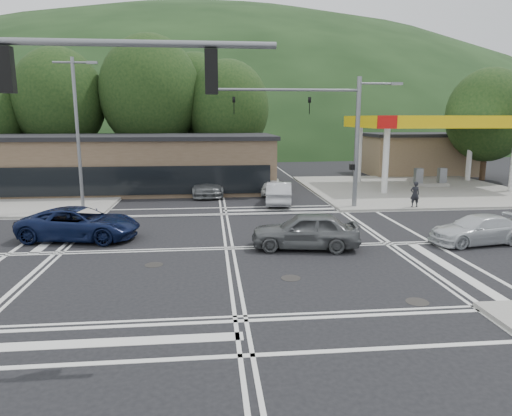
{
  "coord_description": "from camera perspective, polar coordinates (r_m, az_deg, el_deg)",
  "views": [
    {
      "loc": [
        -0.78,
        -19.13,
        5.55
      ],
      "look_at": [
        1.35,
        1.84,
        1.4
      ],
      "focal_mm": 32.0,
      "sensor_mm": 36.0,
      "label": 1
    }
  ],
  "objects": [
    {
      "name": "ground",
      "position": [
        19.93,
        -3.35,
        -5.05
      ],
      "size": [
        120.0,
        120.0,
        0.0
      ],
      "primitive_type": "plane",
      "color": "black",
      "rests_on": "ground"
    },
    {
      "name": "sidewalk_ne",
      "position": [
        38.0,
        18.82,
        2.26
      ],
      "size": [
        16.0,
        16.0,
        0.15
      ],
      "primitive_type": "cube",
      "color": "gray",
      "rests_on": "ground"
    },
    {
      "name": "sidewalk_nw",
      "position": [
        37.38,
        -28.1,
        1.4
      ],
      "size": [
        16.0,
        16.0,
        0.15
      ],
      "primitive_type": "cube",
      "color": "gray",
      "rests_on": "ground"
    },
    {
      "name": "gas_station_canopy",
      "position": [
        39.36,
        21.35,
        9.65
      ],
      "size": [
        12.32,
        8.34,
        5.75
      ],
      "color": "silver",
      "rests_on": "ground"
    },
    {
      "name": "convenience_store",
      "position": [
        48.91,
        19.48,
        6.23
      ],
      "size": [
        10.0,
        6.0,
        3.8
      ],
      "primitive_type": "cube",
      "color": "#846B4F",
      "rests_on": "ground"
    },
    {
      "name": "commercial_row",
      "position": [
        37.02,
        -17.1,
        5.15
      ],
      "size": [
        24.0,
        8.0,
        4.0
      ],
      "primitive_type": "cube",
      "color": "brown",
      "rests_on": "ground"
    },
    {
      "name": "hill_north",
      "position": [
        109.27,
        -5.44,
        8.18
      ],
      "size": [
        252.0,
        126.0,
        140.0
      ],
      "primitive_type": "ellipsoid",
      "color": "black",
      "rests_on": "ground"
    },
    {
      "name": "tree_n_a",
      "position": [
        45.14,
        -23.39,
        12.27
      ],
      "size": [
        8.0,
        8.0,
        11.75
      ],
      "color": "#382619",
      "rests_on": "ground"
    },
    {
      "name": "tree_n_b",
      "position": [
        43.5,
        -13.07,
        13.81
      ],
      "size": [
        9.0,
        9.0,
        12.98
      ],
      "color": "#382619",
      "rests_on": "ground"
    },
    {
      "name": "tree_n_c",
      "position": [
        43.18,
        -3.52,
        12.37
      ],
      "size": [
        7.6,
        7.6,
        10.87
      ],
      "color": "#382619",
      "rests_on": "ground"
    },
    {
      "name": "tree_n_e",
      "position": [
        47.17,
        -7.47,
        12.98
      ],
      "size": [
        8.4,
        8.4,
        11.98
      ],
      "color": "#382619",
      "rests_on": "ground"
    },
    {
      "name": "tree_ne",
      "position": [
        46.32,
        27.01,
        10.31
      ],
      "size": [
        7.2,
        7.2,
        9.99
      ],
      "color": "#382619",
      "rests_on": "ground"
    },
    {
      "name": "streetlight_nw",
      "position": [
        29.16,
        -21.34,
        9.41
      ],
      "size": [
        2.5,
        0.25,
        9.0
      ],
      "color": "slate",
      "rests_on": "ground"
    },
    {
      "name": "signal_mast_ne",
      "position": [
        28.4,
        10.13,
        10.01
      ],
      "size": [
        11.65,
        0.3,
        8.0
      ],
      "color": "slate",
      "rests_on": "ground"
    },
    {
      "name": "car_blue_west",
      "position": [
        22.7,
        -21.14,
        -1.83
      ],
      "size": [
        5.75,
        3.36,
        1.5
      ],
      "primitive_type": "imported",
      "rotation": [
        0.0,
        0.0,
        1.4
      ],
      "color": "#0D1639",
      "rests_on": "ground"
    },
    {
      "name": "car_grey_center",
      "position": [
        19.84,
        6.19,
        -2.8
      ],
      "size": [
        4.87,
        2.56,
        1.58
      ],
      "primitive_type": "imported",
      "rotation": [
        0.0,
        0.0,
        -1.72
      ],
      "color": "#575A5C",
      "rests_on": "ground"
    },
    {
      "name": "car_silver_east",
      "position": [
        22.83,
        25.92,
        -2.43
      ],
      "size": [
        4.57,
        2.33,
        1.27
      ],
      "primitive_type": "imported",
      "rotation": [
        0.0,
        0.0,
        -1.44
      ],
      "color": "silver",
      "rests_on": "ground"
    },
    {
      "name": "car_queue_a",
      "position": [
        29.94,
        2.9,
        1.89
      ],
      "size": [
        2.28,
        4.72,
        1.49
      ],
      "primitive_type": "imported",
      "rotation": [
        0.0,
        0.0,
        2.98
      ],
      "color": "#A4A6AB",
      "rests_on": "ground"
    },
    {
      "name": "car_queue_b",
      "position": [
        33.79,
        1.96,
        2.82
      ],
      "size": [
        2.04,
        4.07,
        1.33
      ],
      "primitive_type": "imported",
      "rotation": [
        0.0,
        0.0,
        3.02
      ],
      "color": "silver",
      "rests_on": "ground"
    },
    {
      "name": "car_northbound",
      "position": [
        33.77,
        -6.3,
        2.95
      ],
      "size": [
        2.6,
        5.54,
        1.56
      ],
      "primitive_type": "imported",
      "rotation": [
        0.0,
        0.0,
        0.08
      ],
      "color": "slate",
      "rests_on": "ground"
    },
    {
      "name": "pedestrian",
      "position": [
        29.81,
        19.24,
        1.63
      ],
      "size": [
        0.59,
        0.39,
        1.6
      ],
      "primitive_type": "imported",
      "rotation": [
        0.0,
        0.0,
        3.13
      ],
      "color": "black",
      "rests_on": "sidewalk_ne"
    }
  ]
}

